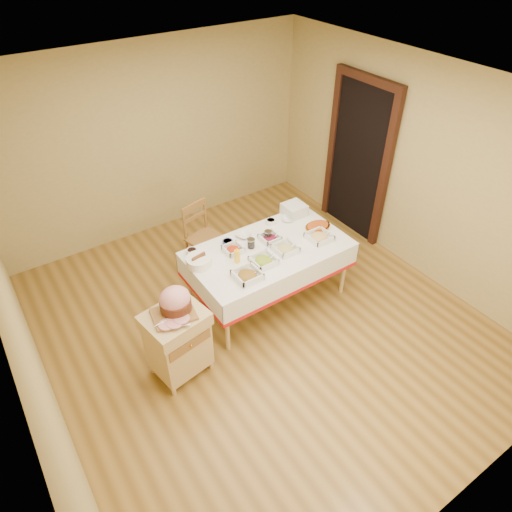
{
  "coord_description": "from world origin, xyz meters",
  "views": [
    {
      "loc": [
        -2.11,
        -3.0,
        3.86
      ],
      "look_at": [
        0.06,
        0.2,
        0.82
      ],
      "focal_mm": 32.0,
      "sensor_mm": 36.0,
      "label": 1
    }
  ],
  "objects_px": {
    "preserve_jar_right": "(268,236)",
    "plate_stack": "(294,210)",
    "dining_table": "(268,259)",
    "mustard_bottle": "(237,256)",
    "preserve_jar_left": "(251,244)",
    "bread_basket": "(199,261)",
    "dining_chair": "(203,237)",
    "brass_platter": "(318,227)",
    "ham_on_board": "(175,302)",
    "butcher_cart": "(178,340)"
  },
  "relations": [
    {
      "from": "butcher_cart",
      "to": "dining_chair",
      "type": "height_order",
      "value": "dining_chair"
    },
    {
      "from": "plate_stack",
      "to": "preserve_jar_right",
      "type": "bearing_deg",
      "value": -156.44
    },
    {
      "from": "dining_chair",
      "to": "preserve_jar_left",
      "type": "distance_m",
      "value": 0.93
    },
    {
      "from": "preserve_jar_right",
      "to": "mustard_bottle",
      "type": "distance_m",
      "value": 0.54
    },
    {
      "from": "butcher_cart",
      "to": "ham_on_board",
      "type": "relative_size",
      "value": 1.92
    },
    {
      "from": "plate_stack",
      "to": "brass_platter",
      "type": "height_order",
      "value": "plate_stack"
    },
    {
      "from": "dining_chair",
      "to": "preserve_jar_left",
      "type": "relative_size",
      "value": 8.07
    },
    {
      "from": "dining_table",
      "to": "bread_basket",
      "type": "relative_size",
      "value": 6.55
    },
    {
      "from": "butcher_cart",
      "to": "brass_platter",
      "type": "relative_size",
      "value": 2.43
    },
    {
      "from": "dining_chair",
      "to": "brass_platter",
      "type": "relative_size",
      "value": 2.77
    },
    {
      "from": "dining_chair",
      "to": "bread_basket",
      "type": "xyz_separation_m",
      "value": [
        -0.47,
        -0.8,
        0.34
      ]
    },
    {
      "from": "preserve_jar_left",
      "to": "preserve_jar_right",
      "type": "xyz_separation_m",
      "value": [
        0.25,
        0.02,
        -0.0
      ]
    },
    {
      "from": "ham_on_board",
      "to": "preserve_jar_right",
      "type": "xyz_separation_m",
      "value": [
        1.41,
        0.5,
        -0.11
      ]
    },
    {
      "from": "butcher_cart",
      "to": "preserve_jar_left",
      "type": "distance_m",
      "value": 1.36
    },
    {
      "from": "preserve_jar_right",
      "to": "bread_basket",
      "type": "bearing_deg",
      "value": 178.07
    },
    {
      "from": "preserve_jar_right",
      "to": "mustard_bottle",
      "type": "bearing_deg",
      "value": -163.48
    },
    {
      "from": "mustard_bottle",
      "to": "plate_stack",
      "type": "distance_m",
      "value": 1.16
    },
    {
      "from": "ham_on_board",
      "to": "mustard_bottle",
      "type": "relative_size",
      "value": 2.18
    },
    {
      "from": "preserve_jar_right",
      "to": "preserve_jar_left",
      "type": "bearing_deg",
      "value": -175.23
    },
    {
      "from": "dining_chair",
      "to": "preserve_jar_left",
      "type": "bearing_deg",
      "value": -78.88
    },
    {
      "from": "mustard_bottle",
      "to": "bread_basket",
      "type": "bearing_deg",
      "value": 153.36
    },
    {
      "from": "preserve_jar_right",
      "to": "dining_table",
      "type": "bearing_deg",
      "value": -122.87
    },
    {
      "from": "butcher_cart",
      "to": "plate_stack",
      "type": "relative_size",
      "value": 3.13
    },
    {
      "from": "mustard_bottle",
      "to": "brass_platter",
      "type": "bearing_deg",
      "value": 0.37
    },
    {
      "from": "preserve_jar_right",
      "to": "bread_basket",
      "type": "height_order",
      "value": "bread_basket"
    },
    {
      "from": "preserve_jar_right",
      "to": "plate_stack",
      "type": "distance_m",
      "value": 0.62
    },
    {
      "from": "ham_on_board",
      "to": "preserve_jar_left",
      "type": "xyz_separation_m",
      "value": [
        1.17,
        0.48,
        -0.11
      ]
    },
    {
      "from": "ham_on_board",
      "to": "bread_basket",
      "type": "height_order",
      "value": "ham_on_board"
    },
    {
      "from": "preserve_jar_right",
      "to": "plate_stack",
      "type": "bearing_deg",
      "value": 23.56
    },
    {
      "from": "butcher_cart",
      "to": "mustard_bottle",
      "type": "relative_size",
      "value": 4.19
    },
    {
      "from": "preserve_jar_left",
      "to": "mustard_bottle",
      "type": "bearing_deg",
      "value": -153.77
    },
    {
      "from": "dining_table",
      "to": "mustard_bottle",
      "type": "bearing_deg",
      "value": -178.78
    },
    {
      "from": "ham_on_board",
      "to": "preserve_jar_left",
      "type": "distance_m",
      "value": 1.27
    },
    {
      "from": "plate_stack",
      "to": "butcher_cart",
      "type": "bearing_deg",
      "value": -158.83
    },
    {
      "from": "dining_chair",
      "to": "butcher_cart",
      "type": "bearing_deg",
      "value": -127.35
    },
    {
      "from": "mustard_bottle",
      "to": "preserve_jar_right",
      "type": "bearing_deg",
      "value": 16.52
    },
    {
      "from": "dining_table",
      "to": "preserve_jar_right",
      "type": "xyz_separation_m",
      "value": [
        0.09,
        0.14,
        0.21
      ]
    },
    {
      "from": "preserve_jar_left",
      "to": "plate_stack",
      "type": "bearing_deg",
      "value": 18.23
    },
    {
      "from": "butcher_cart",
      "to": "plate_stack",
      "type": "bearing_deg",
      "value": 21.17
    },
    {
      "from": "dining_chair",
      "to": "mustard_bottle",
      "type": "xyz_separation_m",
      "value": [
        -0.1,
        -0.98,
        0.38
      ]
    },
    {
      "from": "preserve_jar_right",
      "to": "bread_basket",
      "type": "relative_size",
      "value": 0.41
    },
    {
      "from": "preserve_jar_right",
      "to": "mustard_bottle",
      "type": "height_order",
      "value": "mustard_bottle"
    },
    {
      "from": "preserve_jar_left",
      "to": "mustard_bottle",
      "type": "distance_m",
      "value": 0.3
    },
    {
      "from": "mustard_bottle",
      "to": "dining_table",
      "type": "bearing_deg",
      "value": 1.22
    },
    {
      "from": "preserve_jar_right",
      "to": "mustard_bottle",
      "type": "xyz_separation_m",
      "value": [
        -0.52,
        -0.15,
        0.03
      ]
    },
    {
      "from": "dining_chair",
      "to": "preserve_jar_right",
      "type": "xyz_separation_m",
      "value": [
        0.41,
        -0.83,
        0.34
      ]
    },
    {
      "from": "butcher_cart",
      "to": "brass_platter",
      "type": "xyz_separation_m",
      "value": [
        2.08,
        0.39,
        0.32
      ]
    },
    {
      "from": "dining_table",
      "to": "bread_basket",
      "type": "xyz_separation_m",
      "value": [
        -0.79,
        0.17,
        0.21
      ]
    },
    {
      "from": "preserve_jar_right",
      "to": "plate_stack",
      "type": "height_order",
      "value": "plate_stack"
    },
    {
      "from": "dining_table",
      "to": "bread_basket",
      "type": "distance_m",
      "value": 0.84
    }
  ]
}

